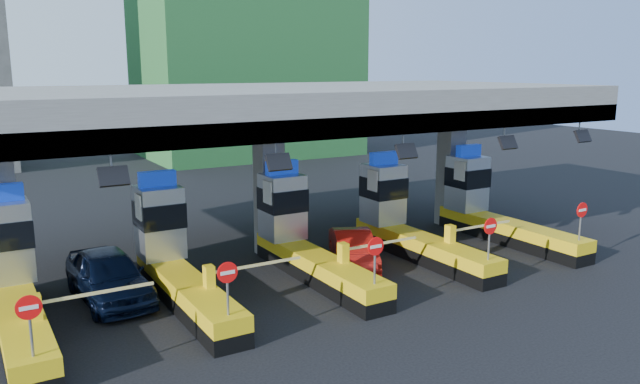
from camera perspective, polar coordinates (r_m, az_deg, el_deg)
ground at (r=24.19m, az=-1.43°, el=-7.44°), size 120.00×120.00×0.00m
toll_canopy at (r=25.50m, az=-4.67°, el=7.59°), size 28.00×12.09×7.00m
toll_lane_far_left at (r=21.31m, az=-26.25°, el=-7.33°), size 4.43×8.00×4.16m
toll_lane_left at (r=22.14m, az=-13.23°, el=-5.75°), size 4.43×8.00×4.16m
toll_lane_center at (r=24.01m, az=-1.77°, el=-4.09°), size 4.43×8.00×4.16m
toll_lane_right at (r=26.70m, az=7.69°, el=-2.60°), size 4.43×8.00×4.16m
toll_lane_far_right at (r=29.98m, az=15.23°, el=-1.36°), size 4.43×8.00×4.16m
van at (r=22.44m, az=-18.74°, el=-7.25°), size 2.37×5.20×1.73m
red_car at (r=24.90m, az=3.06°, el=-5.22°), size 3.07×4.46×1.39m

